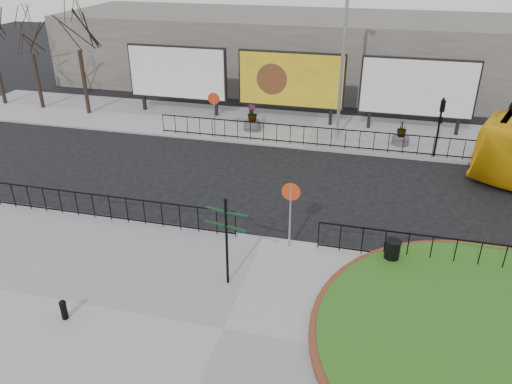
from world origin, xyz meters
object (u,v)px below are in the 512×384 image
(planter_c, at_px, (401,135))
(fingerpost_sign, at_px, (226,233))
(bollard, at_px, (63,309))
(litter_bin, at_px, (392,252))
(billboard_mid, at_px, (291,80))
(lamp_post, at_px, (344,50))
(planter_a, at_px, (252,121))

(planter_c, bearing_deg, fingerpost_sign, -111.46)
(bollard, xyz_separation_m, litter_bin, (9.02, 5.09, 0.09))
(billboard_mid, xyz_separation_m, bollard, (-3.02, -18.66, -2.13))
(lamp_post, bearing_deg, litter_bin, -75.53)
(litter_bin, bearing_deg, lamp_post, 104.47)
(billboard_mid, distance_m, bollard, 19.03)
(billboard_mid, bearing_deg, litter_bin, -66.15)
(bollard, xyz_separation_m, planter_c, (9.39, 16.38, 0.16))
(billboard_mid, distance_m, litter_bin, 14.98)
(fingerpost_sign, xyz_separation_m, bollard, (-4.03, -2.75, -1.46))
(bollard, height_order, planter_c, planter_c)
(lamp_post, distance_m, litter_bin, 12.72)
(fingerpost_sign, bearing_deg, planter_a, 116.43)
(lamp_post, height_order, litter_bin, lamp_post)
(fingerpost_sign, relative_size, litter_bin, 3.42)
(bollard, bearing_deg, litter_bin, 29.43)
(fingerpost_sign, distance_m, litter_bin, 5.68)
(billboard_mid, distance_m, planter_a, 3.31)
(lamp_post, relative_size, fingerpost_sign, 3.07)
(lamp_post, bearing_deg, fingerpost_sign, -98.16)
(fingerpost_sign, distance_m, planter_c, 14.70)
(billboard_mid, distance_m, fingerpost_sign, 15.96)
(lamp_post, relative_size, planter_a, 6.27)
(billboard_mid, xyz_separation_m, planter_c, (6.37, -2.28, -1.97))
(fingerpost_sign, height_order, litter_bin, fingerpost_sign)
(planter_c, bearing_deg, bollard, -119.82)
(lamp_post, distance_m, bollard, 18.27)
(bollard, xyz_separation_m, planter_a, (1.22, 16.69, 0.17))
(fingerpost_sign, height_order, planter_c, fingerpost_sign)
(fingerpost_sign, xyz_separation_m, litter_bin, (4.99, 2.34, -1.37))
(billboard_mid, relative_size, fingerpost_sign, 2.06)
(lamp_post, bearing_deg, planter_a, -180.00)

